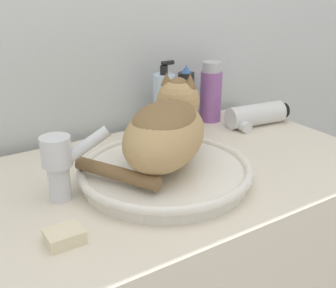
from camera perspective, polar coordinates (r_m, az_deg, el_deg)
The scene contains 8 objects.
sink_basin at distance 0.92m, azimuth -0.42°, elevation -3.73°, with size 0.38×0.38×0.04m.
cat at distance 0.90m, azimuth -0.27°, elevation 2.25°, with size 0.34×0.31×0.17m.
faucet at distance 0.85m, azimuth -14.23°, elevation -2.30°, with size 0.14×0.06×0.14m.
soap_pump_bottle at distance 1.20m, azimuth -0.53°, elevation 5.69°, with size 0.06×0.06×0.20m.
hairspray_can_black at distance 1.24m, azimuth 2.43°, elevation 6.20°, with size 0.05×0.05×0.18m.
mouthwash_bottle at distance 1.29m, azimuth 5.83°, elevation 6.90°, with size 0.07×0.07×0.18m.
hair_dryer at distance 1.28m, azimuth 11.70°, elevation 3.80°, with size 0.20×0.10×0.06m.
soap_bar at distance 0.75m, azimuth -13.86°, elevation -12.05°, with size 0.06×0.05×0.02m.
Camera 1 is at (-0.43, -0.45, 1.25)m, focal length 45.00 mm.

